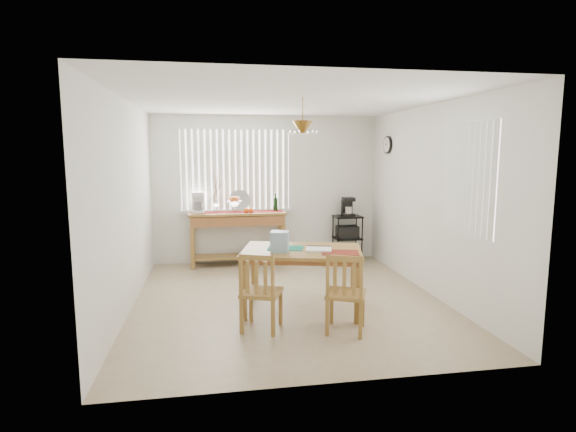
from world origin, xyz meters
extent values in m
cube|color=tan|center=(0.00, 0.00, -0.01)|extent=(4.00, 4.50, 0.01)
cube|color=white|center=(0.00, 2.30, 1.30)|extent=(4.00, 0.10, 2.60)
cube|color=white|center=(0.00, -2.30, 1.30)|extent=(4.00, 0.10, 2.60)
cube|color=white|center=(-2.05, 0.00, 1.30)|extent=(0.10, 4.50, 2.60)
cube|color=white|center=(2.05, 0.00, 1.30)|extent=(0.10, 4.50, 2.60)
cube|color=white|center=(0.00, 0.00, 2.65)|extent=(4.00, 4.50, 0.10)
cube|color=white|center=(-0.55, 2.25, 1.65)|extent=(1.90, 0.01, 1.40)
cube|color=white|center=(-1.45, 2.23, 1.65)|extent=(0.07, 0.03, 1.40)
cube|color=white|center=(-1.34, 2.23, 1.65)|extent=(0.07, 0.03, 1.40)
cube|color=white|center=(-1.24, 2.23, 1.65)|extent=(0.07, 0.03, 1.40)
cube|color=white|center=(-1.13, 2.23, 1.65)|extent=(0.07, 0.03, 1.40)
cube|color=white|center=(-1.03, 2.23, 1.65)|extent=(0.07, 0.03, 1.40)
cube|color=white|center=(-0.92, 2.23, 1.65)|extent=(0.07, 0.03, 1.40)
cube|color=white|center=(-0.81, 2.23, 1.65)|extent=(0.07, 0.03, 1.40)
cube|color=white|center=(-0.71, 2.23, 1.65)|extent=(0.07, 0.03, 1.40)
cube|color=white|center=(-0.60, 2.23, 1.65)|extent=(0.07, 0.03, 1.40)
cube|color=white|center=(-0.50, 2.23, 1.65)|extent=(0.07, 0.03, 1.40)
cube|color=white|center=(-0.39, 2.23, 1.65)|extent=(0.07, 0.03, 1.40)
cube|color=white|center=(-0.29, 2.23, 1.65)|extent=(0.07, 0.03, 1.40)
cube|color=white|center=(-0.18, 2.23, 1.65)|extent=(0.07, 0.03, 1.40)
cube|color=white|center=(-0.08, 2.23, 1.65)|extent=(0.07, 0.03, 1.40)
cube|color=white|center=(0.03, 2.23, 1.65)|extent=(0.07, 0.03, 1.40)
cube|color=white|center=(0.14, 2.23, 1.65)|extent=(0.07, 0.03, 1.40)
cube|color=white|center=(0.24, 2.23, 1.65)|extent=(0.07, 0.03, 1.40)
cube|color=white|center=(0.35, 2.23, 1.65)|extent=(0.07, 0.03, 1.40)
cube|color=white|center=(-0.55, 2.22, 0.92)|extent=(1.98, 0.06, 0.06)
cube|color=white|center=(-0.55, 2.22, 2.38)|extent=(1.98, 0.06, 0.06)
cube|color=white|center=(2.00, -0.90, 1.65)|extent=(0.01, 1.10, 1.30)
cube|color=white|center=(1.99, -1.40, 1.65)|extent=(0.03, 0.07, 1.30)
cube|color=white|center=(1.99, -1.29, 1.65)|extent=(0.03, 0.07, 1.30)
cube|color=white|center=(1.99, -1.18, 1.65)|extent=(0.03, 0.07, 1.30)
cube|color=white|center=(1.99, -1.07, 1.65)|extent=(0.03, 0.07, 1.30)
cube|color=white|center=(1.99, -0.96, 1.65)|extent=(0.03, 0.07, 1.30)
cube|color=white|center=(1.99, -0.85, 1.65)|extent=(0.03, 0.07, 1.30)
cube|color=white|center=(1.99, -0.74, 1.65)|extent=(0.03, 0.07, 1.30)
cube|color=white|center=(1.99, -0.63, 1.65)|extent=(0.03, 0.07, 1.30)
cube|color=white|center=(1.99, -0.52, 1.65)|extent=(0.03, 0.07, 1.30)
cube|color=white|center=(1.99, -0.41, 1.65)|extent=(0.03, 0.07, 1.30)
cylinder|color=black|center=(1.98, 1.55, 2.08)|extent=(0.04, 0.30, 0.30)
cylinder|color=white|center=(1.95, 1.55, 2.08)|extent=(0.01, 0.25, 0.25)
cylinder|color=olive|center=(0.11, -0.43, 2.43)|extent=(0.01, 0.01, 0.34)
cone|color=olive|center=(0.11, -0.43, 2.25)|extent=(0.24, 0.24, 0.14)
sphere|color=white|center=(0.27, -0.43, 2.19)|extent=(0.05, 0.05, 0.05)
sphere|color=white|center=(0.19, -0.29, 2.19)|extent=(0.05, 0.05, 0.05)
sphere|color=white|center=(0.03, -0.29, 2.19)|extent=(0.05, 0.05, 0.05)
sphere|color=white|center=(-0.05, -0.43, 2.19)|extent=(0.05, 0.05, 0.05)
sphere|color=white|center=(0.03, -0.57, 2.19)|extent=(0.05, 0.05, 0.05)
sphere|color=white|center=(0.19, -0.57, 2.19)|extent=(0.05, 0.05, 0.05)
cube|color=olive|center=(-0.54, 2.00, 0.91)|extent=(1.65, 0.47, 0.04)
cube|color=#995F32|center=(-0.54, 2.00, 0.80)|extent=(1.59, 0.42, 0.17)
cube|color=olive|center=(-1.32, 1.82, 0.36)|extent=(0.06, 0.06, 0.71)
cube|color=olive|center=(0.23, 1.82, 0.36)|extent=(0.06, 0.06, 0.71)
cube|color=olive|center=(-1.32, 2.18, 0.36)|extent=(0.06, 0.06, 0.71)
cube|color=olive|center=(0.23, 2.18, 0.36)|extent=(0.06, 0.06, 0.71)
cube|color=olive|center=(-0.54, 2.00, 0.16)|extent=(1.53, 0.40, 0.03)
cube|color=red|center=(-0.28, 2.00, 0.22)|extent=(0.31, 0.23, 0.10)
cube|color=maroon|center=(-0.54, 2.00, 0.93)|extent=(1.57, 0.26, 0.01)
cube|color=white|center=(-1.20, 2.00, 0.96)|extent=(0.21, 0.25, 0.05)
cube|color=white|center=(-1.20, 2.08, 1.09)|extent=(0.21, 0.08, 0.31)
cube|color=white|center=(-1.20, 1.98, 1.26)|extent=(0.21, 0.23, 0.07)
cylinder|color=white|center=(-1.20, 1.97, 1.05)|extent=(0.13, 0.13, 0.13)
cylinder|color=white|center=(-0.59, 1.98, 0.98)|extent=(0.05, 0.05, 0.10)
cone|color=white|center=(-0.59, 1.98, 1.08)|extent=(0.27, 0.27, 0.09)
sphere|color=red|center=(-0.54, 1.98, 1.17)|extent=(0.08, 0.08, 0.08)
sphere|color=red|center=(-0.57, 2.02, 1.17)|extent=(0.08, 0.08, 0.08)
sphere|color=red|center=(-0.62, 2.02, 1.17)|extent=(0.08, 0.08, 0.08)
sphere|color=red|center=(-0.65, 1.98, 1.17)|extent=(0.08, 0.08, 0.08)
sphere|color=red|center=(-0.62, 1.93, 1.17)|extent=(0.08, 0.08, 0.08)
sphere|color=red|center=(-0.57, 1.93, 1.17)|extent=(0.08, 0.08, 0.08)
sphere|color=#E2520B|center=(-0.40, 1.91, 0.97)|extent=(0.08, 0.08, 0.08)
sphere|color=#E2520B|center=(-0.31, 1.91, 0.97)|extent=(0.08, 0.08, 0.08)
cylinder|color=silver|center=(-0.49, 2.19, 1.12)|extent=(0.37, 0.09, 0.37)
cylinder|color=white|center=(-0.90, 2.05, 1.00)|extent=(0.08, 0.08, 0.14)
cylinder|color=#4C3823|center=(-0.90, 2.05, 1.31)|extent=(0.09, 0.04, 0.46)
cylinder|color=#4C3823|center=(-0.90, 2.05, 1.33)|extent=(0.14, 0.06, 0.50)
cylinder|color=#4C3823|center=(-0.90, 2.05, 1.28)|extent=(0.18, 0.08, 0.37)
cylinder|color=#4C3823|center=(-0.90, 2.05, 1.36)|extent=(0.06, 0.03, 0.57)
cylinder|color=#4C3823|center=(-0.90, 2.05, 1.27)|extent=(0.23, 0.10, 0.32)
cylinder|color=black|center=(0.13, 2.05, 1.05)|extent=(0.08, 0.08, 0.24)
cylinder|color=black|center=(0.13, 2.05, 1.21)|extent=(0.03, 0.03, 0.08)
cylinder|color=black|center=(1.21, 1.83, 0.41)|extent=(0.02, 0.02, 0.82)
cylinder|color=black|center=(1.66, 1.83, 0.41)|extent=(0.02, 0.02, 0.82)
cylinder|color=black|center=(1.21, 2.17, 0.41)|extent=(0.02, 0.02, 0.82)
cylinder|color=black|center=(1.66, 2.17, 0.41)|extent=(0.02, 0.02, 0.82)
cube|color=black|center=(1.44, 2.00, 0.81)|extent=(0.48, 0.39, 0.03)
cube|color=black|center=(1.44, 2.00, 0.41)|extent=(0.48, 0.39, 0.02)
cube|color=black|center=(1.44, 2.00, 0.06)|extent=(0.48, 0.39, 0.02)
cube|color=black|center=(1.44, 2.00, 0.53)|extent=(0.37, 0.29, 0.21)
cube|color=black|center=(1.44, 1.98, 0.85)|extent=(0.19, 0.23, 0.05)
cube|color=black|center=(1.44, 2.06, 0.97)|extent=(0.19, 0.08, 0.29)
cube|color=black|center=(1.44, 1.98, 1.13)|extent=(0.19, 0.21, 0.07)
cylinder|color=silver|center=(1.44, 1.97, 0.93)|extent=(0.13, 0.13, 0.13)
cube|color=olive|center=(0.11, -0.43, 0.75)|extent=(1.63, 1.25, 0.04)
cube|color=#995F32|center=(0.11, -0.43, 0.70)|extent=(1.50, 1.13, 0.06)
cube|color=olive|center=(-0.63, -0.66, 0.33)|extent=(0.09, 0.09, 0.67)
cube|color=olive|center=(0.65, -0.98, 0.33)|extent=(0.09, 0.09, 0.67)
cube|color=olive|center=(-0.43, 0.12, 0.33)|extent=(0.09, 0.09, 0.67)
cube|color=olive|center=(0.85, -0.20, 0.33)|extent=(0.09, 0.09, 0.67)
cube|color=#14745B|center=(-0.08, -0.33, 0.78)|extent=(0.50, 0.41, 0.01)
cube|color=maroon|center=(0.52, -0.69, 0.78)|extent=(0.50, 0.41, 0.01)
cube|color=white|center=(0.30, -0.53, 0.78)|extent=(0.36, 0.32, 0.03)
cube|color=black|center=(0.33, -0.40, 0.79)|extent=(0.31, 0.11, 0.03)
cube|color=#87A9C4|center=(-0.18, -0.52, 0.90)|extent=(0.25, 0.25, 0.25)
cube|color=olive|center=(-0.45, -0.96, 0.42)|extent=(0.53, 0.53, 0.04)
cube|color=olive|center=(-0.22, -0.86, 0.20)|extent=(0.05, 0.05, 0.40)
cube|color=olive|center=(-0.55, -0.73, 0.20)|extent=(0.05, 0.05, 0.40)
cube|color=olive|center=(-0.35, -1.19, 0.20)|extent=(0.05, 0.05, 0.40)
cube|color=olive|center=(-0.68, -1.06, 0.20)|extent=(0.05, 0.05, 0.40)
cube|color=olive|center=(-0.36, -1.20, 0.66)|extent=(0.04, 0.04, 0.45)
cube|color=olive|center=(-0.68, -1.07, 0.66)|extent=(0.04, 0.04, 0.45)
cube|color=olive|center=(-0.52, -1.13, 0.86)|extent=(0.35, 0.16, 0.06)
cube|color=olive|center=(-0.43, -1.17, 0.64)|extent=(0.04, 0.03, 0.36)
cube|color=olive|center=(-0.52, -1.13, 0.64)|extent=(0.04, 0.03, 0.36)
cube|color=olive|center=(-0.61, -1.10, 0.64)|extent=(0.04, 0.03, 0.36)
cube|color=olive|center=(0.45, -1.17, 0.42)|extent=(0.54, 0.54, 0.04)
cube|color=olive|center=(0.68, -1.08, 0.20)|extent=(0.05, 0.05, 0.40)
cube|color=olive|center=(0.36, -0.94, 0.20)|extent=(0.05, 0.05, 0.40)
cube|color=olive|center=(0.55, -1.40, 0.20)|extent=(0.05, 0.05, 0.40)
cube|color=olive|center=(0.22, -1.27, 0.20)|extent=(0.05, 0.05, 0.40)
cube|color=olive|center=(0.54, -1.41, 0.67)|extent=(0.04, 0.04, 0.45)
cube|color=olive|center=(0.22, -1.27, 0.67)|extent=(0.04, 0.04, 0.45)
cube|color=olive|center=(0.38, -1.34, 0.86)|extent=(0.35, 0.17, 0.06)
cube|color=olive|center=(0.47, -1.38, 0.64)|extent=(0.04, 0.03, 0.36)
cube|color=olive|center=(0.38, -1.34, 0.64)|extent=(0.04, 0.03, 0.36)
cube|color=olive|center=(0.29, -1.30, 0.64)|extent=(0.04, 0.03, 0.36)
camera|label=1|loc=(-0.95, -5.72, 1.94)|focal=28.00mm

